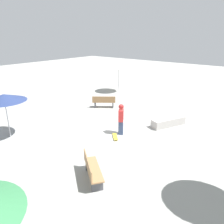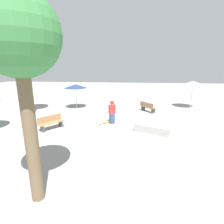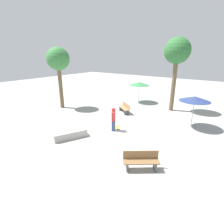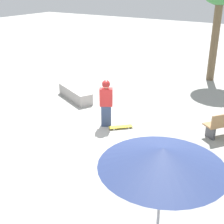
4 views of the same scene
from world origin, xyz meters
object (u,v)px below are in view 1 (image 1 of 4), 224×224
at_px(bench_far, 92,169).
at_px(shade_umbrella_navy, 4,98).
at_px(concrete_ledge, 168,122).
at_px(shade_umbrella_cream, 119,66).
at_px(skateboard, 115,137).
at_px(bench_near, 104,102).
at_px(skater_main, 121,118).

distance_m(bench_far, shade_umbrella_navy, 5.81).
bearing_deg(concrete_ledge, shade_umbrella_cream, -32.42).
distance_m(skateboard, shade_umbrella_cream, 9.42).
relative_size(skateboard, concrete_ledge, 0.34).
bearing_deg(skateboard, bench_near, -177.10).
distance_m(concrete_ledge, shade_umbrella_cream, 8.32).
distance_m(shade_umbrella_cream, shade_umbrella_navy, 10.70).
bearing_deg(skater_main, bench_far, -10.27).
relative_size(skateboard, shade_umbrella_cream, 0.28).
relative_size(skater_main, shade_umbrella_cream, 0.64).
relative_size(bench_near, shade_umbrella_cream, 0.61).
height_order(bench_near, bench_far, same).
height_order(concrete_ledge, shade_umbrella_navy, shade_umbrella_navy).
height_order(concrete_ledge, bench_near, bench_near).
xyz_separation_m(shade_umbrella_cream, shade_umbrella_navy, (-1.23, 10.62, -0.27)).
bearing_deg(shade_umbrella_cream, bench_far, 122.89).
relative_size(skateboard, shade_umbrella_navy, 0.32).
bearing_deg(bench_near, bench_far, -89.83).
height_order(skater_main, skateboard, skater_main).
distance_m(skater_main, skateboard, 0.98).
distance_m(skater_main, shade_umbrella_navy, 5.71).
distance_m(skateboard, bench_near, 4.80).
xyz_separation_m(concrete_ledge, shade_umbrella_cream, (6.80, -4.32, 2.11)).
bearing_deg(skater_main, concrete_ledge, 117.87).
bearing_deg(bench_near, skater_main, -75.39).
bearing_deg(bench_far, concrete_ledge, 126.33).
distance_m(bench_near, shade_umbrella_navy, 6.71).
bearing_deg(skateboard, shade_umbrella_cream, 171.60).
relative_size(shade_umbrella_cream, shade_umbrella_navy, 1.13).
bearing_deg(shade_umbrella_cream, concrete_ledge, 147.58).
bearing_deg(shade_umbrella_cream, bench_near, 114.22).
bearing_deg(concrete_ledge, bench_near, -2.03).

